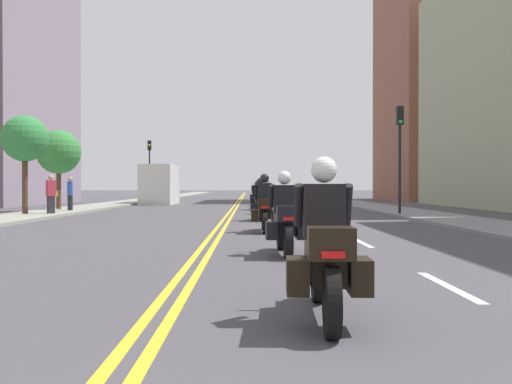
{
  "coord_description": "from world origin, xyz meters",
  "views": [
    {
      "loc": [
        0.9,
        0.29,
        1.31
      ],
      "look_at": [
        1.17,
        26.04,
        1.04
      ],
      "focal_mm": 41.9,
      "sensor_mm": 36.0,
      "label": 1
    }
  ],
  "objects_px": {
    "motorcycle_3": "(260,203)",
    "pedestrian_0": "(70,194)",
    "motorcycle_6": "(260,196)",
    "street_tree_1": "(59,152)",
    "pedestrian_1": "(51,195)",
    "parked_truck": "(161,186)",
    "traffic_light_near": "(400,141)",
    "motorcycle_1": "(285,221)",
    "motorcycle_4": "(267,200)",
    "motorcycle_0": "(325,254)",
    "street_tree_0": "(25,139)",
    "motorcycle_5": "(257,198)",
    "traffic_light_far": "(149,160)",
    "motorcycle_7": "(255,195)",
    "motorcycle_2": "(265,209)"
  },
  "relations": [
    {
      "from": "motorcycle_0",
      "to": "motorcycle_5",
      "type": "distance_m",
      "value": 26.9
    },
    {
      "from": "motorcycle_3",
      "to": "motorcycle_4",
      "type": "distance_m",
      "value": 5.18
    },
    {
      "from": "motorcycle_3",
      "to": "traffic_light_far",
      "type": "relative_size",
      "value": 0.43
    },
    {
      "from": "motorcycle_7",
      "to": "street_tree_1",
      "type": "bearing_deg",
      "value": -126.1
    },
    {
      "from": "pedestrian_1",
      "to": "parked_truck",
      "type": "height_order",
      "value": "parked_truck"
    },
    {
      "from": "motorcycle_6",
      "to": "traffic_light_far",
      "type": "xyz_separation_m",
      "value": [
        -8.92,
        10.54,
        2.81
      ]
    },
    {
      "from": "motorcycle_2",
      "to": "pedestrian_1",
      "type": "distance_m",
      "value": 12.69
    },
    {
      "from": "traffic_light_near",
      "to": "traffic_light_far",
      "type": "distance_m",
      "value": 27.87
    },
    {
      "from": "motorcycle_1",
      "to": "street_tree_1",
      "type": "bearing_deg",
      "value": 116.32
    },
    {
      "from": "motorcycle_0",
      "to": "pedestrian_1",
      "type": "height_order",
      "value": "pedestrian_1"
    },
    {
      "from": "traffic_light_near",
      "to": "motorcycle_4",
      "type": "bearing_deg",
      "value": 160.66
    },
    {
      "from": "motorcycle_5",
      "to": "parked_truck",
      "type": "relative_size",
      "value": 0.34
    },
    {
      "from": "motorcycle_2",
      "to": "motorcycle_3",
      "type": "bearing_deg",
      "value": 90.46
    },
    {
      "from": "motorcycle_5",
      "to": "traffic_light_near",
      "type": "relative_size",
      "value": 0.47
    },
    {
      "from": "motorcycle_0",
      "to": "motorcycle_6",
      "type": "xyz_separation_m",
      "value": [
        -0.07,
        32.97,
        0.01
      ]
    },
    {
      "from": "motorcycle_2",
      "to": "motorcycle_5",
      "type": "height_order",
      "value": "motorcycle_2"
    },
    {
      "from": "motorcycle_5",
      "to": "motorcycle_7",
      "type": "relative_size",
      "value": 1.0
    },
    {
      "from": "traffic_light_near",
      "to": "street_tree_1",
      "type": "distance_m",
      "value": 17.13
    },
    {
      "from": "motorcycle_2",
      "to": "traffic_light_far",
      "type": "relative_size",
      "value": 0.44
    },
    {
      "from": "traffic_light_far",
      "to": "street_tree_0",
      "type": "height_order",
      "value": "traffic_light_far"
    },
    {
      "from": "motorcycle_0",
      "to": "pedestrian_0",
      "type": "height_order",
      "value": "pedestrian_0"
    },
    {
      "from": "traffic_light_near",
      "to": "pedestrian_0",
      "type": "relative_size",
      "value": 2.69
    },
    {
      "from": "motorcycle_3",
      "to": "pedestrian_0",
      "type": "xyz_separation_m",
      "value": [
        -9.17,
        6.79,
        0.26
      ]
    },
    {
      "from": "motorcycle_0",
      "to": "traffic_light_near",
      "type": "relative_size",
      "value": 0.48
    },
    {
      "from": "motorcycle_7",
      "to": "pedestrian_1",
      "type": "relative_size",
      "value": 1.26
    },
    {
      "from": "traffic_light_far",
      "to": "motorcycle_3",
      "type": "bearing_deg",
      "value": -72.11
    },
    {
      "from": "motorcycle_2",
      "to": "pedestrian_0",
      "type": "height_order",
      "value": "pedestrian_0"
    },
    {
      "from": "parked_truck",
      "to": "traffic_light_far",
      "type": "bearing_deg",
      "value": 107.01
    },
    {
      "from": "motorcycle_4",
      "to": "pedestrian_0",
      "type": "xyz_separation_m",
      "value": [
        -9.58,
        1.62,
        0.24
      ]
    },
    {
      "from": "motorcycle_1",
      "to": "motorcycle_2",
      "type": "distance_m",
      "value": 5.61
    },
    {
      "from": "motorcycle_3",
      "to": "pedestrian_0",
      "type": "relative_size",
      "value": 1.25
    },
    {
      "from": "street_tree_0",
      "to": "motorcycle_6",
      "type": "bearing_deg",
      "value": 52.02
    },
    {
      "from": "motorcycle_7",
      "to": "motorcycle_6",
      "type": "bearing_deg",
      "value": -85.94
    },
    {
      "from": "motorcycle_6",
      "to": "street_tree_1",
      "type": "xyz_separation_m",
      "value": [
        -10.5,
        -7.9,
        2.38
      ]
    },
    {
      "from": "motorcycle_1",
      "to": "pedestrian_1",
      "type": "relative_size",
      "value": 1.23
    },
    {
      "from": "motorcycle_1",
      "to": "parked_truck",
      "type": "distance_m",
      "value": 32.9
    },
    {
      "from": "motorcycle_6",
      "to": "traffic_light_far",
      "type": "height_order",
      "value": "traffic_light_far"
    },
    {
      "from": "motorcycle_4",
      "to": "pedestrian_1",
      "type": "distance_m",
      "value": 9.55
    },
    {
      "from": "pedestrian_1",
      "to": "street_tree_0",
      "type": "relative_size",
      "value": 0.41
    },
    {
      "from": "motorcycle_2",
      "to": "motorcycle_5",
      "type": "relative_size",
      "value": 0.99
    },
    {
      "from": "motorcycle_6",
      "to": "street_tree_1",
      "type": "bearing_deg",
      "value": -145.22
    },
    {
      "from": "street_tree_1",
      "to": "motorcycle_5",
      "type": "bearing_deg",
      "value": 10.06
    },
    {
      "from": "motorcycle_5",
      "to": "traffic_light_far",
      "type": "relative_size",
      "value": 0.44
    },
    {
      "from": "motorcycle_3",
      "to": "motorcycle_7",
      "type": "xyz_separation_m",
      "value": [
        0.01,
        21.73,
        0.0
      ]
    },
    {
      "from": "motorcycle_2",
      "to": "motorcycle_6",
      "type": "xyz_separation_m",
      "value": [
        0.23,
        21.85,
        -0.0
      ]
    },
    {
      "from": "traffic_light_far",
      "to": "motorcycle_5",
      "type": "bearing_deg",
      "value": -62.41
    },
    {
      "from": "motorcycle_0",
      "to": "motorcycle_1",
      "type": "relative_size",
      "value": 1.02
    },
    {
      "from": "motorcycle_4",
      "to": "parked_truck",
      "type": "relative_size",
      "value": 0.35
    },
    {
      "from": "traffic_light_near",
      "to": "motorcycle_3",
      "type": "bearing_deg",
      "value": -152.31
    },
    {
      "from": "motorcycle_0",
      "to": "pedestrian_0",
      "type": "xyz_separation_m",
      "value": [
        -9.5,
        23.45,
        0.26
      ]
    }
  ]
}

